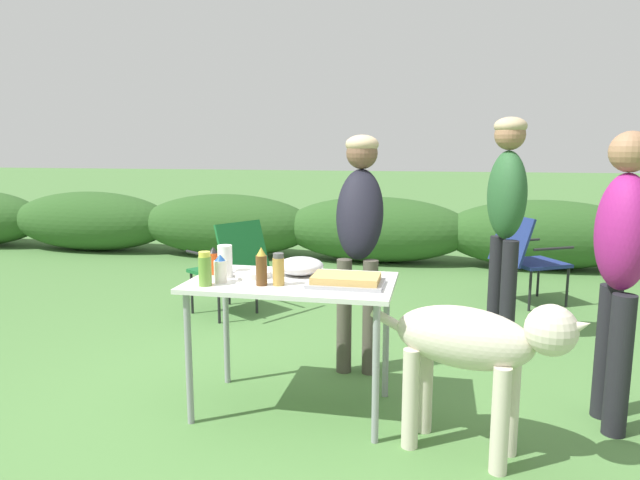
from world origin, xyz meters
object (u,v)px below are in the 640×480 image
object	(u,v)px
spice_jar	(278,270)
beer_bottle	(261,267)
standing_person_in_navy_coat	(506,205)
standing_person_in_olive_jacket	(622,255)
paper_cup_stack	(225,261)
hot_sauce_bottle	(214,261)
standing_person_in_dark_puffer	(360,221)
dog	(475,347)
food_tray	(346,280)
mixing_bowl	(301,266)
camp_chair_green_behind_table	(231,263)
relish_jar	(205,269)
camp_chair_near_hedge	(526,255)
mayo_bottle	(220,269)
folding_table	(292,294)
plate_stack	(254,274)

from	to	relation	value
spice_jar	beer_bottle	bearing A→B (deg)	-167.75
beer_bottle	spice_jar	xyz separation A→B (m)	(0.09, 0.02, -0.01)
standing_person_in_navy_coat	standing_person_in_olive_jacket	size ratio (longest dim) A/B	1.08
paper_cup_stack	hot_sauce_bottle	size ratio (longest dim) A/B	1.14
standing_person_in_dark_puffer	dog	size ratio (longest dim) A/B	1.52
food_tray	standing_person_in_olive_jacket	xyz separation A→B (m)	(1.37, 0.21, 0.15)
beer_bottle	dog	bearing A→B (deg)	-7.77
mixing_bowl	paper_cup_stack	size ratio (longest dim) A/B	1.46
beer_bottle	camp_chair_green_behind_table	distance (m)	1.96
beer_bottle	camp_chair_green_behind_table	world-z (taller)	beer_bottle
relish_jar	camp_chair_green_behind_table	bearing A→B (deg)	106.80
hot_sauce_bottle	camp_chair_near_hedge	world-z (taller)	hot_sauce_bottle
spice_jar	standing_person_in_olive_jacket	world-z (taller)	standing_person_in_olive_jacket
mayo_bottle	camp_chair_near_hedge	size ratio (longest dim) A/B	0.18
camp_chair_near_hedge	camp_chair_green_behind_table	bearing A→B (deg)	-99.52
mixing_bowl	camp_chair_near_hedge	world-z (taller)	mixing_bowl
hot_sauce_bottle	standing_person_in_navy_coat	size ratio (longest dim) A/B	0.09
relish_jar	standing_person_in_dark_puffer	size ratio (longest dim) A/B	0.12
folding_table	standing_person_in_dark_puffer	distance (m)	0.82
folding_table	food_tray	size ratio (longest dim) A/B	2.81
plate_stack	paper_cup_stack	world-z (taller)	paper_cup_stack
standing_person_in_dark_puffer	food_tray	bearing A→B (deg)	-90.00
beer_bottle	standing_person_in_dark_puffer	bearing A→B (deg)	64.86
food_tray	standing_person_in_dark_puffer	size ratio (longest dim) A/B	0.26
hot_sauce_bottle	standing_person_in_dark_puffer	world-z (taller)	standing_person_in_dark_puffer
paper_cup_stack	food_tray	bearing A→B (deg)	-4.37
relish_jar	standing_person_in_dark_puffer	world-z (taller)	standing_person_in_dark_puffer
folding_table	standing_person_in_dark_puffer	xyz separation A→B (m)	(0.27, 0.71, 0.32)
beer_bottle	camp_chair_near_hedge	xyz separation A→B (m)	(1.69, 2.64, -0.37)
folding_table	food_tray	distance (m)	0.33
food_tray	mixing_bowl	size ratio (longest dim) A/B	1.50
mixing_bowl	camp_chair_green_behind_table	size ratio (longest dim) A/B	0.31
hot_sauce_bottle	dog	bearing A→B (deg)	-13.45
beer_bottle	spice_jar	bearing A→B (deg)	12.25
food_tray	camp_chair_near_hedge	xyz separation A→B (m)	(1.26, 2.55, -0.30)
dog	camp_chair_green_behind_table	distance (m)	2.69
folding_table	paper_cup_stack	bearing A→B (deg)	179.89
standing_person_in_navy_coat	camp_chair_near_hedge	xyz separation A→B (m)	(0.32, 1.11, -0.57)
paper_cup_stack	relish_jar	distance (m)	0.21
relish_jar	hot_sauce_bottle	distance (m)	0.27
hot_sauce_bottle	spice_jar	bearing A→B (deg)	-22.08
mayo_bottle	dog	bearing A→B (deg)	-7.10
folding_table	mayo_bottle	world-z (taller)	mayo_bottle
standing_person_in_dark_puffer	camp_chair_near_hedge	xyz separation A→B (m)	(1.30, 1.80, -0.51)
dog	camp_chair_green_behind_table	xyz separation A→B (m)	(-1.91, 1.89, -0.07)
beer_bottle	hot_sauce_bottle	world-z (taller)	beer_bottle
food_tray	beer_bottle	bearing A→B (deg)	-168.89
mayo_bottle	standing_person_in_dark_puffer	distance (m)	1.05
camp_chair_green_behind_table	standing_person_in_navy_coat	bearing A→B (deg)	-63.01
folding_table	mayo_bottle	distance (m)	0.41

